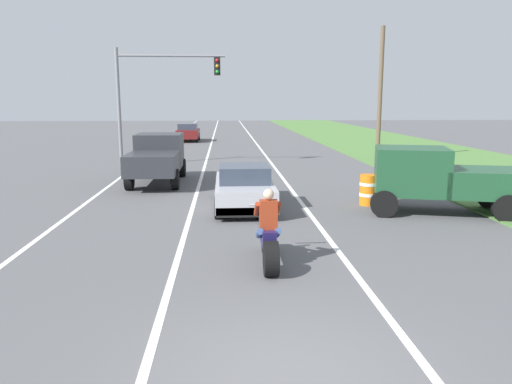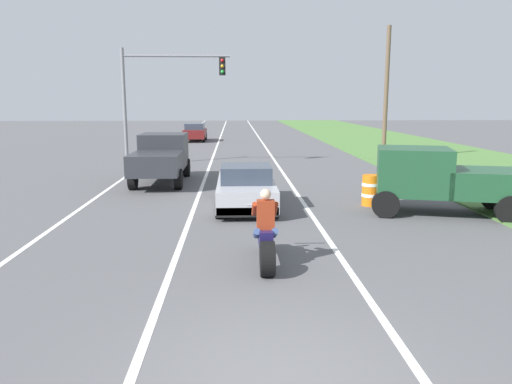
{
  "view_description": "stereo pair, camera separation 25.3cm",
  "coord_description": "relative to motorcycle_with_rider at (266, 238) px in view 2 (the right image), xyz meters",
  "views": [
    {
      "loc": [
        -0.76,
        -5.43,
        3.37
      ],
      "look_at": [
        0.06,
        7.3,
        1.0
      ],
      "focal_mm": 34.54,
      "sensor_mm": 36.0,
      "label": 1
    },
    {
      "loc": [
        -0.5,
        -5.44,
        3.37
      ],
      "look_at": [
        0.06,
        7.3,
        1.0
      ],
      "focal_mm": 34.54,
      "sensor_mm": 36.0,
      "label": 2
    }
  ],
  "objects": [
    {
      "name": "traffic_light_mast_near",
      "position": [
        -4.48,
        16.18,
        3.46
      ],
      "size": [
        5.53,
        0.34,
        6.0
      ],
      "color": "gray",
      "rests_on": "ground"
    },
    {
      "name": "distant_car_far_ahead",
      "position": [
        -3.92,
        32.17,
        0.18
      ],
      "size": [
        1.8,
        4.0,
        1.5
      ],
      "color": "maroon",
      "rests_on": "ground"
    },
    {
      "name": "lane_stripe_left_solid",
      "position": [
        -5.52,
        15.71,
        -0.59
      ],
      "size": [
        0.14,
        120.0,
        0.01
      ],
      "primitive_type": "cube",
      "color": "white",
      "rests_on": "ground"
    },
    {
      "name": "utility_pole_roadside",
      "position": [
        7.8,
        17.66,
        3.1
      ],
      "size": [
        0.24,
        0.24,
        7.38
      ],
      "primitive_type": "cylinder",
      "color": "brown",
      "rests_on": "ground"
    },
    {
      "name": "ground_plane",
      "position": [
        -0.12,
        -4.29,
        -0.59
      ],
      "size": [
        160.0,
        160.0,
        0.0
      ],
      "primitive_type": "plane",
      "color": "#565659"
    },
    {
      "name": "lane_stripe_right_solid",
      "position": [
        1.68,
        15.71,
        -0.59
      ],
      "size": [
        0.14,
        120.0,
        0.01
      ],
      "primitive_type": "cube",
      "color": "white",
      "rests_on": "ground"
    },
    {
      "name": "motorcycle_with_rider",
      "position": [
        0.0,
        0.0,
        0.0
      ],
      "size": [
        0.7,
        2.21,
        1.62
      ],
      "color": "black",
      "rests_on": "ground"
    },
    {
      "name": "sports_car_silver",
      "position": [
        -0.27,
        5.77,
        0.04
      ],
      "size": [
        1.84,
        4.3,
        1.37
      ],
      "color": "#B7B7BC",
      "rests_on": "ground"
    },
    {
      "name": "pickup_truck_right_shoulder_dark_green",
      "position": [
        5.68,
        4.52,
        0.51
      ],
      "size": [
        5.14,
        3.14,
        1.98
      ],
      "color": "#1E4C2D",
      "rests_on": "ground"
    },
    {
      "name": "pickup_truck_left_lane_dark_grey",
      "position": [
        -3.66,
        10.71,
        0.51
      ],
      "size": [
        2.02,
        4.8,
        1.98
      ],
      "color": "#2D3035",
      "rests_on": "ground"
    },
    {
      "name": "grass_verge_right",
      "position": [
        11.8,
        15.71,
        -0.56
      ],
      "size": [
        10.0,
        120.0,
        0.06
      ],
      "primitive_type": "cube",
      "color": "#517F3D",
      "rests_on": "ground"
    },
    {
      "name": "construction_barrel_nearest",
      "position": [
        3.8,
        5.83,
        -0.09
      ],
      "size": [
        0.58,
        0.58,
        1.0
      ],
      "color": "orange",
      "rests_on": "ground"
    },
    {
      "name": "lane_stripe_centre_dashed",
      "position": [
        -1.92,
        15.71,
        -0.59
      ],
      "size": [
        0.14,
        120.0,
        0.01
      ],
      "primitive_type": "cube",
      "color": "white",
      "rests_on": "ground"
    }
  ]
}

